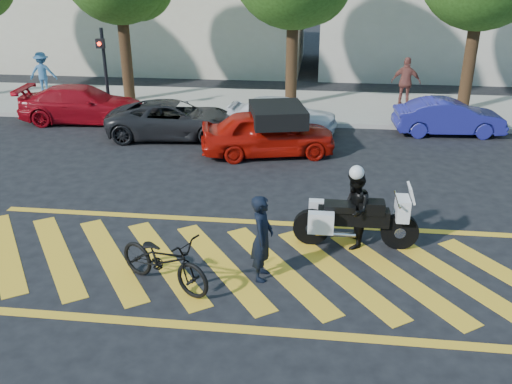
# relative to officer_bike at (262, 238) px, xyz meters

# --- Properties ---
(ground) EXTENTS (90.00, 90.00, 0.00)m
(ground) POSITION_rel_officer_bike_xyz_m (-0.22, 0.33, -0.81)
(ground) COLOR black
(ground) RESTS_ON ground
(sidewalk) EXTENTS (60.00, 5.00, 0.15)m
(sidewalk) POSITION_rel_officer_bike_xyz_m (-0.22, 12.33, -0.74)
(sidewalk) COLOR #9E998E
(sidewalk) RESTS_ON ground
(crosswalk) EXTENTS (12.33, 4.00, 0.01)m
(crosswalk) POSITION_rel_officer_bike_xyz_m (-0.26, 0.33, -0.81)
(crosswalk) COLOR yellow
(crosswalk) RESTS_ON ground
(signal_pole) EXTENTS (0.28, 0.43, 3.20)m
(signal_pole) POSITION_rel_officer_bike_xyz_m (-6.72, 10.07, 1.11)
(signal_pole) COLOR black
(signal_pole) RESTS_ON ground
(officer_bike) EXTENTS (0.43, 0.62, 1.63)m
(officer_bike) POSITION_rel_officer_bike_xyz_m (0.00, 0.00, 0.00)
(officer_bike) COLOR black
(officer_bike) RESTS_ON ground
(bicycle) EXTENTS (2.09, 1.52, 1.04)m
(bicycle) POSITION_rel_officer_bike_xyz_m (-1.69, -0.47, -0.29)
(bicycle) COLOR black
(bicycle) RESTS_ON ground
(police_motorcycle) EXTENTS (2.51, 0.79, 1.11)m
(police_motorcycle) POSITION_rel_officer_bike_xyz_m (1.70, 1.41, -0.21)
(police_motorcycle) COLOR black
(police_motorcycle) RESTS_ON ground
(officer_moto) EXTENTS (0.61, 0.78, 1.60)m
(officer_moto) POSITION_rel_officer_bike_xyz_m (1.68, 1.41, -0.01)
(officer_moto) COLOR black
(officer_moto) RESTS_ON ground
(red_convertible) EXTENTS (4.20, 2.44, 1.34)m
(red_convertible) POSITION_rel_officer_bike_xyz_m (-0.56, 6.78, -0.14)
(red_convertible) COLOR #B41108
(red_convertible) RESTS_ON ground
(parked_left) EXTENTS (4.58, 2.23, 1.28)m
(parked_left) POSITION_rel_officer_bike_xyz_m (-7.44, 9.53, -0.17)
(parked_left) COLOR #9A0913
(parked_left) RESTS_ON ground
(parked_mid_left) EXTENTS (4.45, 2.38, 1.19)m
(parked_mid_left) POSITION_rel_officer_bike_xyz_m (-3.76, 8.13, -0.22)
(parked_mid_left) COLOR black
(parked_mid_left) RESTS_ON ground
(parked_mid_right) EXTENTS (3.81, 1.89, 1.25)m
(parked_mid_right) POSITION_rel_officer_bike_xyz_m (-0.32, 9.05, -0.19)
(parked_mid_right) COLOR white
(parked_mid_right) RESTS_ON ground
(parked_right) EXTENTS (3.61, 1.47, 1.17)m
(parked_right) POSITION_rel_officer_bike_xyz_m (5.17, 9.53, -0.23)
(parked_right) COLOR navy
(parked_right) RESTS_ON ground
(pedestrian_left) EXTENTS (1.20, 0.84, 1.69)m
(pedestrian_left) POSITION_rel_officer_bike_xyz_m (-10.72, 13.14, 0.18)
(pedestrian_left) COLOR #366696
(pedestrian_left) RESTS_ON sidewalk
(pedestrian_right) EXTENTS (1.17, 0.70, 1.86)m
(pedestrian_right) POSITION_rel_officer_bike_xyz_m (4.13, 12.57, 0.27)
(pedestrian_right) COLOR brown
(pedestrian_right) RESTS_ON sidewalk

